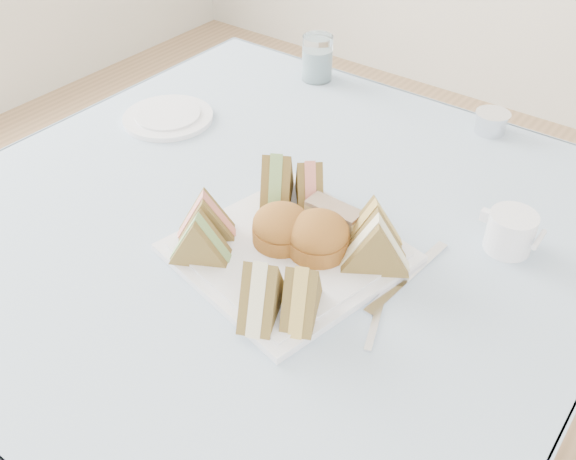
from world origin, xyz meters
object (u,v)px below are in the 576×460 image
Objects in this scene: water_glass at (317,58)px; creamer_jug at (511,232)px; serving_plate at (288,253)px; table at (271,366)px.

water_glass is 1.38× the size of creamer_jug.
water_glass is (-0.30, 0.51, 0.04)m from serving_plate.
table is 0.55m from creamer_jug.
water_glass is at bearing 132.73° from serving_plate.
serving_plate is 2.99× the size of water_glass.
creamer_jug is (0.25, 0.21, 0.02)m from serving_plate.
serving_plate is at bearing -141.03° from creamer_jug.
creamer_jug is at bearing -28.10° from water_glass.
creamer_jug is (0.55, -0.29, -0.02)m from water_glass.
serving_plate is (0.09, -0.06, 0.38)m from table.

